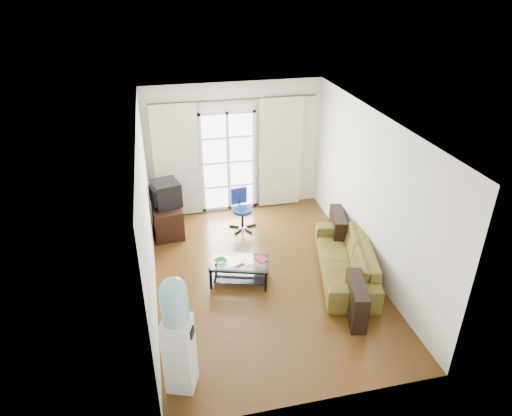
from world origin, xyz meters
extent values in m
plane|color=#513313|center=(0.00, 0.00, 0.00)|extent=(5.20, 5.20, 0.00)
plane|color=white|center=(0.00, 0.00, 2.70)|extent=(5.20, 5.20, 0.00)
cube|color=white|center=(0.00, 2.60, 1.35)|extent=(3.60, 0.02, 2.70)
cube|color=white|center=(0.00, -2.60, 1.35)|extent=(3.60, 0.02, 2.70)
cube|color=white|center=(-1.80, 0.00, 1.35)|extent=(0.02, 5.20, 2.70)
cube|color=white|center=(1.80, 0.00, 1.35)|extent=(0.02, 5.20, 2.70)
cube|color=white|center=(-0.15, 2.56, 1.07)|extent=(1.01, 0.02, 2.04)
cube|color=white|center=(-0.15, 2.54, 1.07)|extent=(1.16, 0.06, 2.15)
cylinder|color=#4C3F2D|center=(0.00, 2.50, 2.38)|extent=(3.30, 0.04, 0.04)
cube|color=beige|center=(-1.20, 2.48, 1.20)|extent=(0.90, 0.07, 2.35)
cube|color=beige|center=(0.95, 2.48, 1.20)|extent=(0.90, 0.07, 2.35)
cube|color=gray|center=(0.80, 2.50, 0.33)|extent=(0.64, 0.12, 0.64)
imported|color=brown|center=(1.35, -0.26, 0.31)|extent=(2.49, 1.82, 0.61)
cube|color=silver|center=(-0.42, -0.06, 0.38)|extent=(1.07, 0.80, 0.01)
cube|color=black|center=(-0.42, -0.06, 0.12)|extent=(0.99, 0.72, 0.01)
cube|color=black|center=(-0.92, -0.15, 0.19)|extent=(0.05, 0.05, 0.38)
cube|color=black|center=(-0.07, -0.42, 0.19)|extent=(0.05, 0.05, 0.38)
cube|color=black|center=(-0.78, 0.30, 0.19)|extent=(0.05, 0.05, 0.38)
cube|color=black|center=(0.07, 0.04, 0.19)|extent=(0.05, 0.05, 0.38)
imported|color=#327E2D|center=(-0.73, -0.01, 0.41)|extent=(0.32, 0.32, 0.05)
imported|color=maroon|center=(-0.14, -0.09, 0.40)|extent=(0.30, 0.32, 0.02)
cube|color=black|center=(-0.45, -0.16, 0.39)|extent=(0.18, 0.12, 0.02)
cube|color=black|center=(-1.50, 1.79, 0.30)|extent=(0.59, 0.85, 0.60)
cube|color=black|center=(-1.48, 1.85, 0.84)|extent=(0.60, 0.62, 0.48)
cube|color=#0C19E5|center=(-1.24, 1.91, 0.84)|extent=(0.12, 0.40, 0.35)
cube|color=black|center=(-1.68, 1.79, 0.84)|extent=(0.23, 0.38, 0.31)
cylinder|color=black|center=(-0.04, 1.64, 0.21)|extent=(0.05, 0.05, 0.41)
cylinder|color=navy|center=(-0.04, 1.64, 0.41)|extent=(0.40, 0.40, 0.06)
cube|color=navy|center=(-0.07, 1.82, 0.65)|extent=(0.33, 0.10, 0.34)
cube|color=white|center=(-1.53, -1.99, 0.53)|extent=(0.43, 0.43, 1.05)
cylinder|color=#86BFD0|center=(-1.53, -1.99, 1.26)|extent=(0.32, 0.32, 0.42)
sphere|color=#86BFD0|center=(-1.53, -1.99, 1.47)|extent=(0.32, 0.32, 0.32)
cube|color=black|center=(-1.37, -2.05, 0.89)|extent=(0.09, 0.14, 0.11)
camera|label=1|loc=(-1.52, -6.12, 4.66)|focal=32.00mm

